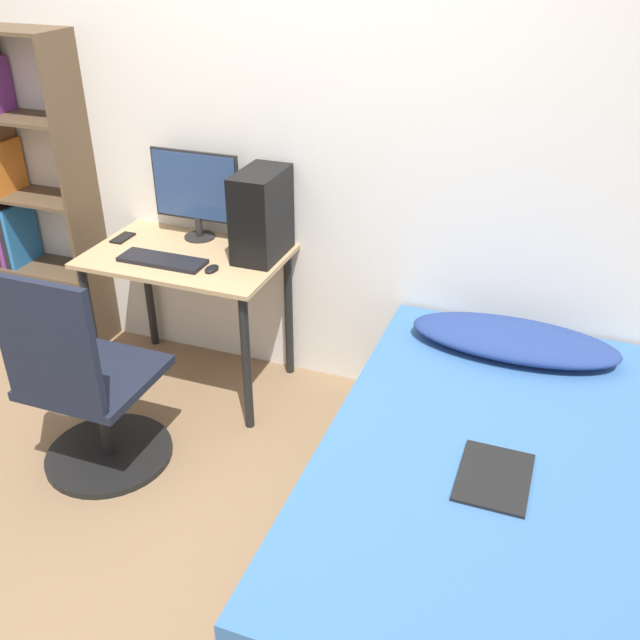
# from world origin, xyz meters

# --- Properties ---
(ground_plane) EXTENTS (14.00, 14.00, 0.00)m
(ground_plane) POSITION_xyz_m (0.00, 0.00, 0.00)
(ground_plane) COLOR #846647
(wall_back) EXTENTS (8.00, 0.05, 2.50)m
(wall_back) POSITION_xyz_m (0.00, 1.45, 1.25)
(wall_back) COLOR silver
(wall_back) RESTS_ON ground_plane
(desk) EXTENTS (0.95, 0.61, 0.74)m
(desk) POSITION_xyz_m (-0.40, 1.12, 0.62)
(desk) COLOR tan
(desk) RESTS_ON ground_plane
(bookshelf) EXTENTS (0.58, 0.28, 1.71)m
(bookshelf) POSITION_xyz_m (-1.49, 1.29, 0.81)
(bookshelf) COLOR brown
(bookshelf) RESTS_ON ground_plane
(office_chair) EXTENTS (0.57, 0.57, 1.01)m
(office_chair) POSITION_xyz_m (-0.49, 0.36, 0.38)
(office_chair) COLOR black
(office_chair) RESTS_ON ground_plane
(bed) EXTENTS (1.18, 1.99, 0.51)m
(bed) POSITION_xyz_m (1.18, 0.43, 0.25)
(bed) COLOR #4C3D2D
(bed) RESTS_ON ground_plane
(pillow) EXTENTS (0.90, 0.36, 0.11)m
(pillow) POSITION_xyz_m (1.18, 1.17, 0.57)
(pillow) COLOR navy
(pillow) RESTS_ON bed
(magazine) EXTENTS (0.24, 0.32, 0.01)m
(magazine) POSITION_xyz_m (1.23, 0.31, 0.52)
(magazine) COLOR black
(magazine) RESTS_ON bed
(monitor) EXTENTS (0.47, 0.16, 0.45)m
(monitor) POSITION_xyz_m (-0.44, 1.33, 1.00)
(monitor) COLOR black
(monitor) RESTS_ON desk
(keyboard) EXTENTS (0.43, 0.14, 0.02)m
(keyboard) POSITION_xyz_m (-0.46, 1.00, 0.75)
(keyboard) COLOR black
(keyboard) RESTS_ON desk
(pc_tower) EXTENTS (0.19, 0.33, 0.42)m
(pc_tower) POSITION_xyz_m (-0.04, 1.24, 0.95)
(pc_tower) COLOR black
(pc_tower) RESTS_ON desk
(mouse) EXTENTS (0.06, 0.09, 0.02)m
(mouse) POSITION_xyz_m (-0.20, 1.00, 0.75)
(mouse) COLOR black
(mouse) RESTS_ON desk
(phone) EXTENTS (0.07, 0.14, 0.01)m
(phone) POSITION_xyz_m (-0.80, 1.18, 0.75)
(phone) COLOR black
(phone) RESTS_ON desk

